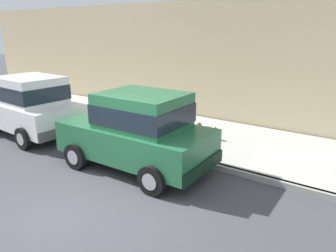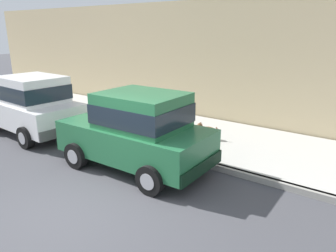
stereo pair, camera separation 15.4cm
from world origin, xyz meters
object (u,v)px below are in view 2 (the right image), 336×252
Objects in this scene: dog_brown at (207,129)px; car_white_hatchback at (32,104)px; car_green_hatchback at (138,130)px; fire_hydrant at (113,120)px.

car_white_hatchback is at bearing 116.99° from dog_brown.
car_green_hatchback is 5.10× the size of dog_brown.
car_green_hatchback is 4.49m from car_white_hatchback.
fire_hydrant is (1.49, 2.36, -0.50)m from car_green_hatchback.
car_green_hatchback is 2.83m from fire_hydrant.
car_green_hatchback reaches higher than dog_brown.
fire_hydrant is (-1.05, 2.81, 0.05)m from dog_brown.
car_white_hatchback is (0.02, 4.49, 0.00)m from car_green_hatchback.
dog_brown is at bearing -10.04° from car_green_hatchback.
dog_brown is (2.52, -4.94, -0.55)m from car_white_hatchback.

